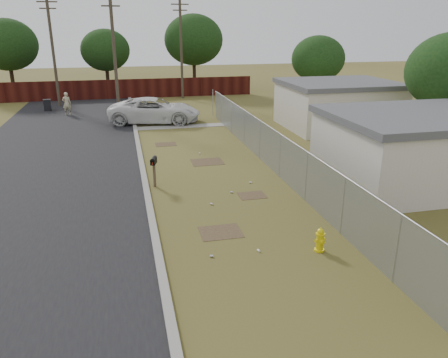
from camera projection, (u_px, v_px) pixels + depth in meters
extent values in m
plane|color=brown|center=(214.00, 182.00, 19.50)|extent=(120.00, 120.00, 0.00)
cube|color=black|center=(59.00, 146.00, 25.24)|extent=(9.00, 60.00, 0.02)
cube|color=#9D9B92|center=(137.00, 141.00, 26.19)|extent=(0.25, 60.00, 0.12)
cube|color=#9D9B92|center=(179.00, 127.00, 30.06)|extent=(6.20, 1.00, 0.03)
cylinder|color=#999BA1|center=(397.00, 249.00, 11.57)|extent=(0.06, 0.06, 2.00)
cylinder|color=#999BA1|center=(343.00, 206.00, 14.33)|extent=(0.06, 0.06, 2.00)
cylinder|color=#999BA1|center=(306.00, 177.00, 17.08)|extent=(0.06, 0.06, 2.00)
cylinder|color=#999BA1|center=(280.00, 156.00, 19.84)|extent=(0.06, 0.06, 2.00)
cylinder|color=#999BA1|center=(260.00, 140.00, 22.59)|extent=(0.06, 0.06, 2.00)
cylinder|color=#999BA1|center=(244.00, 127.00, 25.35)|extent=(0.06, 0.06, 2.00)
cylinder|color=#999BA1|center=(232.00, 117.00, 28.10)|extent=(0.06, 0.06, 2.00)
cylinder|color=#999BA1|center=(222.00, 109.00, 30.86)|extent=(0.06, 0.06, 2.00)
cylinder|color=#999BA1|center=(213.00, 102.00, 33.61)|extent=(0.06, 0.06, 2.00)
cylinder|color=#999BA1|center=(274.00, 129.00, 20.42)|extent=(0.04, 26.00, 0.04)
cube|color=gray|center=(273.00, 150.00, 20.75)|extent=(0.01, 26.00, 2.00)
cube|color=black|center=(273.00, 164.00, 21.00)|extent=(0.03, 26.00, 0.60)
cube|color=#40130D|center=(96.00, 90.00, 40.88)|extent=(30.00, 0.12, 1.80)
cylinder|color=#443B2D|center=(115.00, 56.00, 31.85)|extent=(0.24, 0.24, 9.00)
cube|color=#443B2D|center=(111.00, 6.00, 30.72)|extent=(1.30, 0.10, 0.10)
cylinder|color=#443B2D|center=(53.00, 52.00, 36.29)|extent=(0.24, 0.24, 9.00)
cube|color=#443B2D|center=(47.00, 2.00, 34.99)|extent=(1.60, 0.10, 0.10)
cube|color=#443B2D|center=(48.00, 8.00, 35.16)|extent=(1.30, 0.10, 0.10)
cylinder|color=#443B2D|center=(181.00, 49.00, 40.48)|extent=(0.24, 0.24, 9.00)
cube|color=#443B2D|center=(180.00, 4.00, 39.18)|extent=(1.60, 0.10, 0.10)
cube|color=#443B2D|center=(180.00, 10.00, 39.35)|extent=(1.30, 0.10, 0.10)
cube|color=beige|center=(423.00, 151.00, 19.13)|extent=(8.00, 6.00, 2.80)
cube|color=#505155|center=(429.00, 116.00, 18.61)|extent=(8.32, 6.24, 0.30)
cube|color=beige|center=(338.00, 107.00, 29.55)|extent=(7.00, 6.00, 2.80)
cube|color=#505155|center=(340.00, 83.00, 29.04)|extent=(7.28, 6.24, 0.30)
cylinder|color=black|center=(12.00, 79.00, 42.59)|extent=(0.36, 0.36, 3.30)
ellipsoid|color=black|center=(7.00, 45.00, 41.52)|extent=(5.70, 5.70, 4.84)
cylinder|color=black|center=(108.00, 78.00, 45.51)|extent=(0.36, 0.36, 2.86)
ellipsoid|color=black|center=(105.00, 50.00, 44.58)|extent=(4.94, 4.94, 4.20)
cylinder|color=black|center=(194.00, 74.00, 46.41)|extent=(0.36, 0.36, 3.52)
ellipsoid|color=black|center=(194.00, 40.00, 45.27)|extent=(6.08, 6.08, 5.17)
cylinder|color=black|center=(316.00, 89.00, 38.38)|extent=(0.36, 0.36, 2.64)
ellipsoid|color=black|center=(318.00, 59.00, 37.52)|extent=(4.56, 4.56, 3.88)
cylinder|color=black|center=(443.00, 122.00, 24.78)|extent=(0.36, 0.36, 2.86)
cylinder|color=yellow|center=(319.00, 250.00, 13.52)|extent=(0.36, 0.36, 0.06)
cylinder|color=yellow|center=(320.00, 242.00, 13.43)|extent=(0.26, 0.26, 0.54)
cylinder|color=yellow|center=(320.00, 234.00, 13.34)|extent=(0.33, 0.33, 0.05)
sphere|color=yellow|center=(321.00, 232.00, 13.31)|extent=(0.25, 0.25, 0.21)
cylinder|color=yellow|center=(321.00, 229.00, 13.28)|extent=(0.04, 0.04, 0.06)
cylinder|color=yellow|center=(316.00, 241.00, 13.36)|extent=(0.11, 0.12, 0.10)
cylinder|color=yellow|center=(323.00, 239.00, 13.45)|extent=(0.11, 0.12, 0.10)
cylinder|color=yellow|center=(322.00, 242.00, 13.29)|extent=(0.15, 0.13, 0.13)
cube|color=brown|center=(154.00, 175.00, 18.73)|extent=(0.12, 0.12, 1.10)
cube|color=black|center=(154.00, 162.00, 18.54)|extent=(0.34, 0.56, 0.20)
cylinder|color=black|center=(154.00, 159.00, 18.51)|extent=(0.34, 0.56, 0.20)
cube|color=#A71E0B|center=(152.00, 164.00, 18.27)|extent=(0.03, 0.05, 0.11)
imported|color=silver|center=(154.00, 110.00, 31.07)|extent=(6.85, 4.12, 1.78)
imported|color=tan|center=(67.00, 104.00, 33.83)|extent=(0.66, 0.46, 1.75)
cube|color=black|center=(47.00, 105.00, 35.60)|extent=(0.61, 0.61, 0.87)
cube|color=black|center=(47.00, 100.00, 35.44)|extent=(0.67, 0.67, 0.07)
cylinder|color=black|center=(51.00, 110.00, 35.56)|extent=(0.07, 0.19, 0.18)
cylinder|color=silver|center=(259.00, 250.00, 13.46)|extent=(0.09, 0.12, 0.07)
cylinder|color=silver|center=(212.00, 204.00, 16.97)|extent=(0.12, 0.12, 0.07)
cylinder|color=silver|center=(250.00, 182.00, 19.31)|extent=(0.12, 0.11, 0.07)
cylinder|color=silver|center=(212.00, 256.00, 13.14)|extent=(0.11, 0.09, 0.07)
cylinder|color=silver|center=(200.00, 153.00, 23.73)|extent=(0.09, 0.11, 0.07)
cylinder|color=silver|center=(231.00, 192.00, 18.18)|extent=(0.12, 0.11, 0.07)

